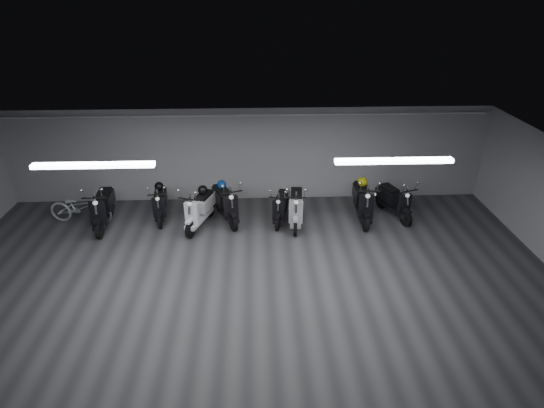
{
  "coord_description": "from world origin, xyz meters",
  "views": [
    {
      "loc": [
        0.2,
        -7.33,
        6.03
      ],
      "look_at": [
        0.59,
        2.5,
        1.05
      ],
      "focal_mm": 29.48,
      "sensor_mm": 36.0,
      "label": 1
    }
  ],
  "objects_px": {
    "scooter_0": "(102,203)",
    "scooter_2": "(199,204)",
    "scooter_6": "(296,202)",
    "scooter_7": "(363,196)",
    "scooter_5": "(281,202)",
    "helmet_1": "(363,182)",
    "helmet_2": "(159,186)",
    "scooter_8": "(395,196)",
    "bicycle": "(79,204)",
    "helmet_0": "(203,190)",
    "scooter_3": "(225,198)",
    "helmet_3": "(222,185)",
    "scooter_1": "(160,199)"
  },
  "relations": [
    {
      "from": "scooter_0",
      "to": "scooter_2",
      "type": "height_order",
      "value": "scooter_0"
    },
    {
      "from": "scooter_6",
      "to": "scooter_7",
      "type": "distance_m",
      "value": 1.87
    },
    {
      "from": "scooter_5",
      "to": "helmet_1",
      "type": "bearing_deg",
      "value": 19.64
    },
    {
      "from": "helmet_2",
      "to": "scooter_7",
      "type": "bearing_deg",
      "value": -5.12
    },
    {
      "from": "scooter_7",
      "to": "scooter_8",
      "type": "xyz_separation_m",
      "value": [
        0.92,
        0.12,
        -0.08
      ]
    },
    {
      "from": "scooter_8",
      "to": "bicycle",
      "type": "relative_size",
      "value": 1.0
    },
    {
      "from": "scooter_0",
      "to": "helmet_1",
      "type": "distance_m",
      "value": 7.07
    },
    {
      "from": "scooter_8",
      "to": "helmet_0",
      "type": "distance_m",
      "value": 5.29
    },
    {
      "from": "bicycle",
      "to": "helmet_0",
      "type": "distance_m",
      "value": 3.41
    },
    {
      "from": "scooter_2",
      "to": "helmet_2",
      "type": "xyz_separation_m",
      "value": [
        -1.18,
        0.72,
        0.2
      ]
    },
    {
      "from": "scooter_3",
      "to": "helmet_1",
      "type": "bearing_deg",
      "value": -18.66
    },
    {
      "from": "scooter_5",
      "to": "helmet_3",
      "type": "bearing_deg",
      "value": -178.71
    },
    {
      "from": "scooter_8",
      "to": "helmet_2",
      "type": "distance_m",
      "value": 6.56
    },
    {
      "from": "scooter_8",
      "to": "scooter_5",
      "type": "bearing_deg",
      "value": 162.75
    },
    {
      "from": "scooter_0",
      "to": "helmet_2",
      "type": "xyz_separation_m",
      "value": [
        1.42,
        0.6,
        0.17
      ]
    },
    {
      "from": "scooter_1",
      "to": "scooter_7",
      "type": "xyz_separation_m",
      "value": [
        5.59,
        -0.28,
        0.11
      ]
    },
    {
      "from": "scooter_6",
      "to": "helmet_0",
      "type": "xyz_separation_m",
      "value": [
        -2.5,
        0.22,
        0.3
      ]
    },
    {
      "from": "scooter_1",
      "to": "helmet_0",
      "type": "bearing_deg",
      "value": -18.53
    },
    {
      "from": "helmet_1",
      "to": "helmet_3",
      "type": "relative_size",
      "value": 1.08
    },
    {
      "from": "helmet_1",
      "to": "scooter_1",
      "type": "bearing_deg",
      "value": 179.91
    },
    {
      "from": "bicycle",
      "to": "helmet_0",
      "type": "xyz_separation_m",
      "value": [
        3.38,
        -0.11,
        0.42
      ]
    },
    {
      "from": "scooter_2",
      "to": "bicycle",
      "type": "xyz_separation_m",
      "value": [
        -3.29,
        0.35,
        -0.12
      ]
    },
    {
      "from": "scooter_2",
      "to": "scooter_0",
      "type": "bearing_deg",
      "value": -163.24
    },
    {
      "from": "scooter_5",
      "to": "helmet_3",
      "type": "height_order",
      "value": "scooter_5"
    },
    {
      "from": "scooter_1",
      "to": "scooter_3",
      "type": "bearing_deg",
      "value": -12.61
    },
    {
      "from": "scooter_2",
      "to": "scooter_8",
      "type": "relative_size",
      "value": 1.06
    },
    {
      "from": "scooter_0",
      "to": "helmet_2",
      "type": "distance_m",
      "value": 1.55
    },
    {
      "from": "scooter_1",
      "to": "helmet_3",
      "type": "bearing_deg",
      "value": -4.93
    },
    {
      "from": "scooter_0",
      "to": "scooter_6",
      "type": "bearing_deg",
      "value": -5.21
    },
    {
      "from": "scooter_7",
      "to": "bicycle",
      "type": "distance_m",
      "value": 7.74
    },
    {
      "from": "scooter_5",
      "to": "scooter_7",
      "type": "xyz_separation_m",
      "value": [
        2.25,
        0.0,
        0.13
      ]
    },
    {
      "from": "scooter_7",
      "to": "helmet_2",
      "type": "xyz_separation_m",
      "value": [
        -5.62,
        0.5,
        0.16
      ]
    },
    {
      "from": "scooter_0",
      "to": "helmet_0",
      "type": "relative_size",
      "value": 7.26
    },
    {
      "from": "bicycle",
      "to": "helmet_2",
      "type": "height_order",
      "value": "bicycle"
    },
    {
      "from": "scooter_6",
      "to": "scooter_8",
      "type": "bearing_deg",
      "value": 12.5
    },
    {
      "from": "bicycle",
      "to": "helmet_0",
      "type": "height_order",
      "value": "bicycle"
    },
    {
      "from": "scooter_2",
      "to": "scooter_3",
      "type": "bearing_deg",
      "value": 44.33
    },
    {
      "from": "scooter_5",
      "to": "scooter_8",
      "type": "distance_m",
      "value": 3.18
    },
    {
      "from": "helmet_2",
      "to": "helmet_1",
      "type": "bearing_deg",
      "value": -2.39
    },
    {
      "from": "bicycle",
      "to": "helmet_0",
      "type": "bearing_deg",
      "value": -83.25
    },
    {
      "from": "helmet_2",
      "to": "helmet_3",
      "type": "relative_size",
      "value": 1.02
    },
    {
      "from": "scooter_6",
      "to": "helmet_2",
      "type": "height_order",
      "value": "scooter_6"
    },
    {
      "from": "scooter_2",
      "to": "scooter_3",
      "type": "distance_m",
      "value": 0.74
    },
    {
      "from": "scooter_6",
      "to": "helmet_1",
      "type": "relative_size",
      "value": 6.8
    },
    {
      "from": "scooter_3",
      "to": "scooter_6",
      "type": "distance_m",
      "value": 1.94
    },
    {
      "from": "helmet_2",
      "to": "helmet_3",
      "type": "xyz_separation_m",
      "value": [
        1.75,
        -0.17,
        0.1
      ]
    },
    {
      "from": "scooter_0",
      "to": "scooter_7",
      "type": "relative_size",
      "value": 0.99
    },
    {
      "from": "helmet_1",
      "to": "scooter_3",
      "type": "bearing_deg",
      "value": -177.29
    },
    {
      "from": "scooter_0",
      "to": "scooter_8",
      "type": "bearing_deg",
      "value": -2.49
    },
    {
      "from": "scooter_7",
      "to": "helmet_3",
      "type": "xyz_separation_m",
      "value": [
        -3.87,
        0.33,
        0.26
      ]
    }
  ]
}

